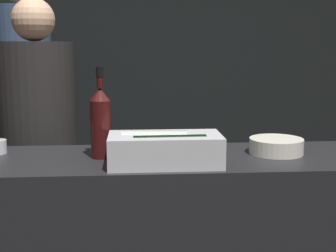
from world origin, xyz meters
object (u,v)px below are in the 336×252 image
at_px(person_in_hoodie, 26,99).
at_px(person_blond_tee, 39,145).
at_px(ice_bin_with_bottles, 164,148).
at_px(red_wine_bottle_black_foil, 101,121).
at_px(bowl_white, 276,145).

height_order(person_in_hoodie, person_blond_tee, person_in_hoodie).
relative_size(ice_bin_with_bottles, person_blond_tee, 0.26).
bearing_deg(red_wine_bottle_black_foil, person_in_hoodie, 113.63).
distance_m(bowl_white, red_wine_bottle_black_foil, 0.72).
relative_size(ice_bin_with_bottles, bowl_white, 1.90).
xyz_separation_m(ice_bin_with_bottles, red_wine_bottle_black_foil, (-0.24, 0.13, 0.08)).
bearing_deg(red_wine_bottle_black_foil, ice_bin_with_bottles, -28.27).
relative_size(ice_bin_with_bottles, red_wine_bottle_black_foil, 1.17).
bearing_deg(ice_bin_with_bottles, person_blond_tee, 130.74).
bearing_deg(ice_bin_with_bottles, red_wine_bottle_black_foil, 151.73).
bearing_deg(person_in_hoodie, person_blond_tee, 28.43).
relative_size(ice_bin_with_bottles, person_in_hoodie, 0.22).
bearing_deg(ice_bin_with_bottles, bowl_white, 17.45).
relative_size(bowl_white, red_wine_bottle_black_foil, 0.62).
bearing_deg(person_blond_tee, red_wine_bottle_black_foil, -80.79).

